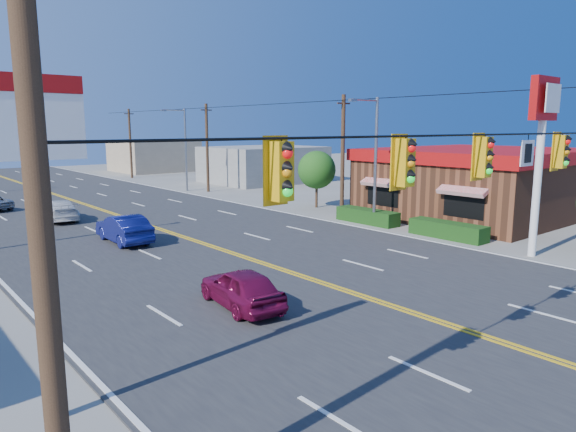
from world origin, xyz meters
TOP-DOWN VIEW (x-y plane):
  - ground at (0.00, 0.00)m, footprint 160.00×160.00m
  - road at (0.00, 20.00)m, footprint 20.00×120.00m
  - signal_span at (-0.12, 0.00)m, footprint 24.32×0.34m
  - kfc at (19.90, 12.00)m, footprint 16.30×12.40m
  - kfc_pylon at (11.00, 4.00)m, footprint 2.20×0.36m
  - pizza_hut_sign at (-11.00, 4.00)m, footprint 1.90×0.30m
  - streetlight_se at (10.79, 14.00)m, footprint 2.55×0.25m
  - streetlight_ne at (10.79, 38.00)m, footprint 2.55×0.25m
  - utility_pole_near at (12.20, 18.00)m, footprint 0.28×0.28m
  - utility_pole_mid at (12.20, 36.00)m, footprint 0.28×0.28m
  - utility_pole_far at (12.20, 54.00)m, footprint 0.28×0.28m
  - tree_kfc_rear at (13.50, 22.00)m, footprint 2.94×2.94m
  - bld_east_mid at (22.00, 40.00)m, footprint 12.00×10.00m
  - bld_east_far at (19.00, 62.00)m, footprint 10.00×10.00m
  - car_magenta at (-4.04, 7.05)m, footprint 2.13×4.21m
  - car_blue at (-3.09, 19.45)m, footprint 1.71×4.61m
  - car_white at (-3.71, 28.61)m, footprint 2.54×4.93m

SIDE VIEW (x-z plane):
  - ground at x=0.00m, z-range 0.00..0.00m
  - road at x=0.00m, z-range 0.00..0.06m
  - car_white at x=-3.71m, z-range 0.00..1.37m
  - car_magenta at x=-4.04m, z-range 0.00..1.38m
  - car_blue at x=-3.09m, z-range 0.00..1.51m
  - bld_east_mid at x=22.00m, z-range 0.00..4.00m
  - bld_east_far at x=19.00m, z-range 0.00..4.40m
  - kfc at x=19.90m, z-range 0.03..4.73m
  - tree_kfc_rear at x=13.50m, z-range 0.73..5.14m
  - utility_pole_near at x=12.20m, z-range 0.00..8.40m
  - utility_pole_mid at x=12.20m, z-range 0.00..8.40m
  - utility_pole_far at x=12.20m, z-range 0.00..8.40m
  - streetlight_se at x=10.79m, z-range 0.51..8.51m
  - streetlight_ne at x=10.79m, z-range 0.51..8.51m
  - signal_span at x=-0.12m, z-range 0.39..9.39m
  - pizza_hut_sign at x=-11.00m, z-range 1.76..8.61m
  - kfc_pylon at x=11.00m, z-range 1.79..10.29m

